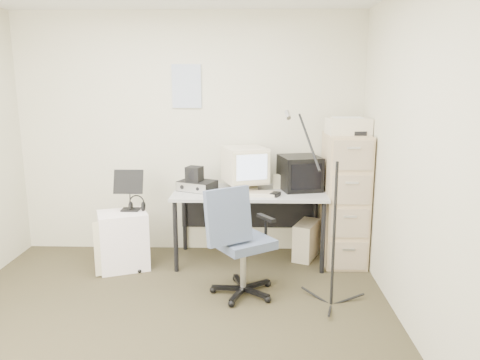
{
  "coord_description": "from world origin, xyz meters",
  "views": [
    {
      "loc": [
        0.66,
        -3.07,
        1.81
      ],
      "look_at": [
        0.55,
        0.95,
        0.95
      ],
      "focal_mm": 35.0,
      "sensor_mm": 36.0,
      "label": 1
    }
  ],
  "objects_px": {
    "desk": "(249,226)",
    "filing_cabinet": "(344,199)",
    "office_chair": "(243,240)",
    "side_cart": "(123,240)"
  },
  "relations": [
    {
      "from": "desk",
      "to": "filing_cabinet",
      "type": "bearing_deg",
      "value": 1.81
    },
    {
      "from": "office_chair",
      "to": "side_cart",
      "type": "distance_m",
      "value": 1.32
    },
    {
      "from": "filing_cabinet",
      "to": "office_chair",
      "type": "distance_m",
      "value": 1.29
    },
    {
      "from": "filing_cabinet",
      "to": "desk",
      "type": "distance_m",
      "value": 0.99
    },
    {
      "from": "office_chair",
      "to": "desk",
      "type": "bearing_deg",
      "value": 52.52
    },
    {
      "from": "desk",
      "to": "side_cart",
      "type": "relative_size",
      "value": 2.66
    },
    {
      "from": "filing_cabinet",
      "to": "desk",
      "type": "xyz_separation_m",
      "value": [
        -0.95,
        -0.03,
        -0.29
      ]
    },
    {
      "from": "filing_cabinet",
      "to": "desk",
      "type": "bearing_deg",
      "value": -178.19
    },
    {
      "from": "office_chair",
      "to": "filing_cabinet",
      "type": "bearing_deg",
      "value": 4.8
    },
    {
      "from": "office_chair",
      "to": "side_cart",
      "type": "height_order",
      "value": "office_chair"
    }
  ]
}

